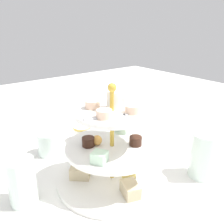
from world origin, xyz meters
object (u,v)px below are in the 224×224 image
at_px(teacup_with_saucer, 82,134).
at_px(water_glass_mid_back, 22,182).
at_px(water_glass_tall_right, 204,155).
at_px(water_glass_short_left, 48,144).
at_px(butter_knife_right, 142,135).
at_px(tiered_serving_stand, 112,153).

height_order(teacup_with_saucer, water_glass_mid_back, water_glass_mid_back).
relative_size(water_glass_tall_right, water_glass_short_left, 1.76).
bearing_deg(butter_knife_right, water_glass_mid_back, 59.46).
distance_m(tiered_serving_stand, water_glass_tall_right, 0.23).
bearing_deg(water_glass_short_left, water_glass_mid_back, -128.64).
distance_m(water_glass_tall_right, butter_knife_right, 0.28).
distance_m(teacup_with_saucer, water_glass_mid_back, 0.32).
distance_m(water_glass_tall_right, water_glass_mid_back, 0.44).
bearing_deg(tiered_serving_stand, butter_knife_right, 30.37).
bearing_deg(tiered_serving_stand, water_glass_tall_right, -32.77).
height_order(butter_knife_right, water_glass_mid_back, water_glass_mid_back).
relative_size(butter_knife_right, water_glass_mid_back, 1.57).
distance_m(water_glass_tall_right, teacup_with_saucer, 0.39).
xyz_separation_m(tiered_serving_stand, water_glass_tall_right, (0.20, -0.13, -0.02)).
bearing_deg(teacup_with_saucer, tiered_serving_stand, -103.72).
relative_size(teacup_with_saucer, butter_knife_right, 0.53).
distance_m(tiered_serving_stand, teacup_with_saucer, 0.25).
bearing_deg(water_glass_tall_right, teacup_with_saucer, 110.75).
distance_m(tiered_serving_stand, water_glass_short_left, 0.24).
xyz_separation_m(water_glass_short_left, water_glass_mid_back, (-0.13, -0.17, 0.02)).
relative_size(water_glass_short_left, butter_knife_right, 0.40).
xyz_separation_m(water_glass_tall_right, water_glass_short_left, (-0.27, 0.35, -0.03)).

